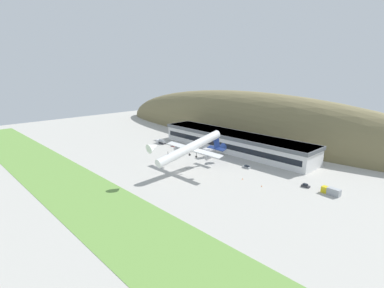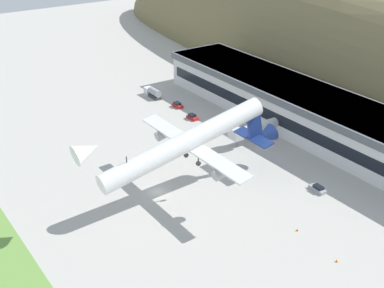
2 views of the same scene
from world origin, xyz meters
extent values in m
plane|color=#ADAAA3|center=(0.00, 0.00, 0.00)|extent=(414.60, 414.60, 0.00)
cube|color=#669342|center=(0.00, -46.93, 0.04)|extent=(373.14, 30.91, 0.08)
ellipsoid|color=olive|center=(-27.83, 94.99, 0.00)|extent=(298.93, 52.59, 68.39)
cube|color=silver|center=(-6.81, 52.63, 5.61)|extent=(106.78, 19.45, 11.23)
cube|color=#565B60|center=(-6.81, 52.63, 10.22)|extent=(107.98, 20.65, 2.02)
cube|color=black|center=(-6.81, 42.85, 5.05)|extent=(102.51, 0.16, 3.14)
cylinder|color=silver|center=(-8.01, 35.94, 4.00)|extent=(2.60, 13.93, 2.60)
cube|color=silver|center=(-8.01, 28.98, 4.00)|extent=(3.38, 2.86, 2.86)
cylinder|color=slate|center=(-8.01, 29.48, 2.00)|extent=(0.36, 0.36, 4.00)
cylinder|color=white|center=(3.68, 5.00, 12.56)|extent=(4.41, 41.25, 12.30)
cone|color=white|center=(3.68, -17.58, 17.02)|extent=(4.32, 5.60, 5.18)
cone|color=navy|center=(3.68, 28.00, 8.02)|extent=(4.32, 6.46, 5.35)
cube|color=navy|center=(3.68, 24.54, 13.25)|extent=(0.50, 5.66, 9.69)
cube|color=navy|center=(3.68, 24.76, 8.66)|extent=(11.47, 3.10, 0.95)
cube|color=white|center=(3.68, 7.01, 11.39)|extent=(37.73, 3.62, 1.14)
cylinder|color=#9E9EA3|center=(-7.63, 6.48, 9.94)|extent=(2.30, 3.98, 2.95)
cylinder|color=#9E9EA3|center=(15.00, 6.48, 9.94)|extent=(2.30, 3.98, 2.95)
cylinder|color=#2D2D2D|center=(1.26, 7.01, 9.08)|extent=(0.28, 0.28, 2.20)
cylinder|color=#2D2D2D|center=(1.26, 7.01, 7.98)|extent=(0.45, 1.10, 1.10)
cylinder|color=#2D2D2D|center=(6.11, 7.01, 9.08)|extent=(0.28, 0.28, 2.20)
cylinder|color=#2D2D2D|center=(6.11, 7.01, 7.98)|extent=(0.45, 1.10, 1.10)
cylinder|color=#2D2D2D|center=(3.68, -9.14, 12.38)|extent=(0.22, 0.22, 1.98)
cylinder|color=#2D2D2D|center=(3.68, -9.14, 11.39)|extent=(0.30, 0.82, 0.82)
cube|color=#999EA3|center=(20.07, 30.46, 0.39)|extent=(4.45, 1.94, 0.79)
cube|color=black|center=(20.29, 30.45, 1.11)|extent=(2.47, 1.58, 0.64)
cube|color=#B21E1E|center=(-40.67, 31.76, 0.44)|extent=(3.79, 1.96, 0.88)
cube|color=black|center=(-40.86, 31.76, 1.24)|extent=(2.10, 1.64, 0.72)
cube|color=#B21E1E|center=(-30.19, 30.31, 0.43)|extent=(3.97, 2.10, 0.87)
cube|color=black|center=(-30.38, 30.30, 1.22)|extent=(2.21, 1.73, 0.71)
cube|color=#333338|center=(53.87, 28.29, 0.42)|extent=(3.62, 1.65, 0.84)
cube|color=black|center=(53.69, 28.29, 1.19)|extent=(2.00, 1.40, 0.69)
cube|color=silver|center=(-55.63, 30.00, 1.23)|extent=(2.57, 2.35, 2.47)
cube|color=black|center=(-56.93, 30.00, 1.68)|extent=(0.09, 1.99, 1.08)
cube|color=#38383D|center=(-51.63, 29.98, 0.45)|extent=(5.44, 2.13, 0.90)
cylinder|color=#999EA3|center=(-51.63, 29.98, 2.01)|extent=(5.17, 2.25, 2.23)
cube|color=gold|center=(62.22, 28.49, 1.36)|extent=(2.63, 2.72, 2.72)
cube|color=black|center=(60.98, 28.59, 1.85)|extent=(0.25, 2.16, 1.20)
cube|color=#999EA3|center=(66.03, 28.20, 1.51)|extent=(5.37, 2.93, 3.01)
cube|color=orange|center=(40.09, 14.62, 0.01)|extent=(0.52, 0.52, 0.03)
cone|color=orange|center=(40.09, 14.62, 0.31)|extent=(0.40, 0.40, 0.55)
cube|color=orange|center=(28.81, 15.57, 0.01)|extent=(0.52, 0.52, 0.03)
cone|color=orange|center=(28.81, 15.57, 0.31)|extent=(0.40, 0.40, 0.55)
camera|label=1|loc=(109.10, -93.44, 51.26)|focal=28.00mm
camera|label=2|loc=(90.52, -52.34, 63.05)|focal=50.00mm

